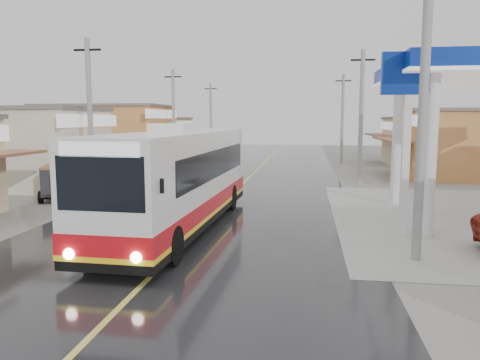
% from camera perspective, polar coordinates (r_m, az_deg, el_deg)
% --- Properties ---
extents(ground, '(120.00, 120.00, 0.00)m').
position_cam_1_polar(ground, '(14.58, -7.67, -8.51)').
color(ground, slate).
rests_on(ground, ground).
extents(road, '(12.00, 90.00, 0.02)m').
position_cam_1_polar(road, '(29.02, 0.40, -0.46)').
color(road, black).
rests_on(road, ground).
extents(centre_line, '(0.15, 90.00, 0.01)m').
position_cam_1_polar(centre_line, '(29.01, 0.40, -0.43)').
color(centre_line, '#D8CC4C').
rests_on(centre_line, road).
extents(shopfronts_left, '(11.00, 44.00, 5.20)m').
position_cam_1_polar(shopfronts_left, '(35.94, -19.91, 0.60)').
color(shopfronts_left, tan).
rests_on(shopfronts_left, ground).
extents(utility_poles_left, '(1.60, 50.00, 8.00)m').
position_cam_1_polar(utility_poles_left, '(31.67, -12.00, 0.03)').
color(utility_poles_left, gray).
rests_on(utility_poles_left, ground).
extents(utility_poles_right, '(1.60, 36.00, 8.00)m').
position_cam_1_polar(utility_poles_right, '(28.93, 14.28, -0.73)').
color(utility_poles_right, gray).
rests_on(utility_poles_right, ground).
extents(coach_bus, '(3.17, 12.34, 3.83)m').
position_cam_1_polar(coach_bus, '(17.06, -7.32, 0.15)').
color(coach_bus, silver).
rests_on(coach_bus, road).
extents(second_bus, '(2.63, 9.28, 3.07)m').
position_cam_1_polar(second_bus, '(29.70, -8.79, 2.83)').
color(second_bus, silver).
rests_on(second_bus, road).
extents(cyclist, '(0.88, 2.00, 2.09)m').
position_cam_1_polar(cyclist, '(22.32, -9.61, -1.19)').
color(cyclist, black).
rests_on(cyclist, ground).
extents(tricycle_near, '(2.18, 2.46, 1.73)m').
position_cam_1_polar(tricycle_near, '(24.67, -21.34, -0.08)').
color(tricycle_near, '#26262D').
rests_on(tricycle_near, ground).
extents(tricycle_far, '(1.94, 2.49, 1.69)m').
position_cam_1_polar(tricycle_far, '(31.60, -13.49, 1.72)').
color(tricycle_far, '#26262D').
rests_on(tricycle_far, ground).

